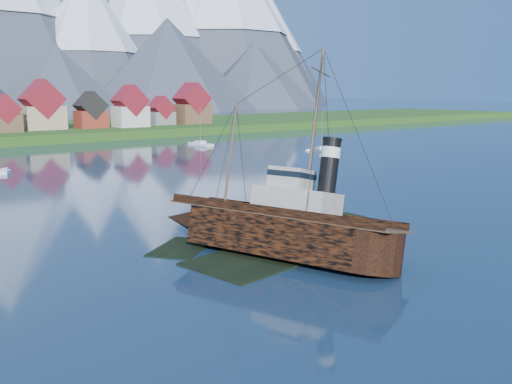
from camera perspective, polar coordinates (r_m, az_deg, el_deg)
ground at (r=62.75m, az=2.50°, el=-5.40°), size 1400.00×1400.00×0.00m
shoal at (r=65.53m, az=2.44°, el=-5.03°), size 31.71×21.24×1.14m
tugboat_wreck at (r=59.28m, az=1.38°, el=-3.48°), size 6.62×28.52×22.60m
sailboat_d at (r=158.05m, az=6.58°, el=4.17°), size 5.51×8.12×11.05m
sailboat_e at (r=173.74m, az=-5.56°, el=4.75°), size 2.67×10.49×12.15m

